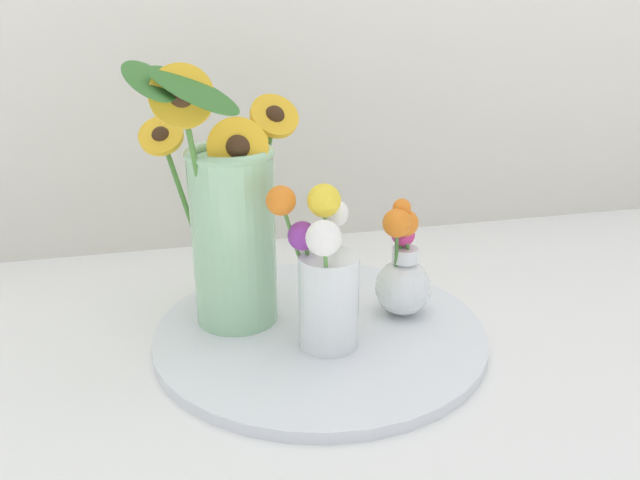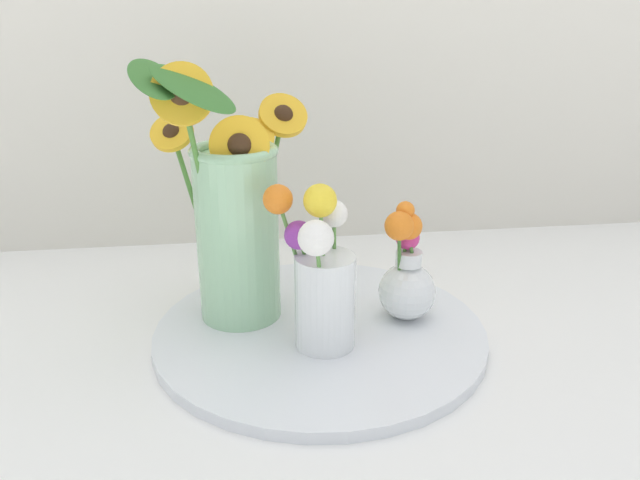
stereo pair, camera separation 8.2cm
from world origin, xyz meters
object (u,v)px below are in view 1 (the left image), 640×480
object	(u,v)px
vase_small_center	(325,279)
vase_bulb_right	(403,272)
serving_tray	(320,332)
mason_jar_sunflowers	(231,221)

from	to	relation	value
vase_small_center	vase_bulb_right	bearing A→B (deg)	24.41
vase_small_center	vase_bulb_right	distance (m)	0.14
vase_bulb_right	vase_small_center	bearing A→B (deg)	-155.59
vase_small_center	vase_bulb_right	size ratio (longest dim) A/B	1.25
serving_tray	vase_small_center	world-z (taller)	vase_small_center
serving_tray	mason_jar_sunflowers	size ratio (longest dim) A/B	1.26
mason_jar_sunflowers	vase_bulb_right	size ratio (longest dim) A/B	2.08
vase_small_center	mason_jar_sunflowers	bearing A→B (deg)	136.55
serving_tray	vase_small_center	xyz separation A→B (m)	(-0.00, -0.05, 0.10)
mason_jar_sunflowers	vase_small_center	xyz separation A→B (m)	(0.11, -0.10, -0.05)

